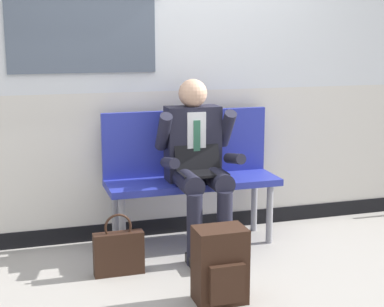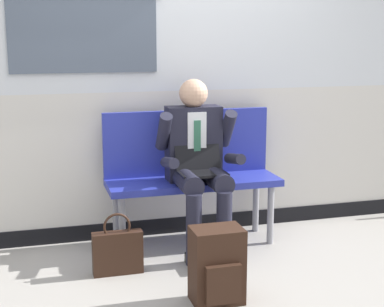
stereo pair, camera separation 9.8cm
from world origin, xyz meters
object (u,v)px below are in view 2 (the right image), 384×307
Objects in this scene: bench_with_person at (191,167)px; person_seated at (198,161)px; backpack at (217,266)px; handbag at (118,251)px.

person_seated reaches higher than bench_with_person.
backpack is (-0.14, -1.07, -0.36)m from bench_with_person.
person_seated reaches higher than handbag.
person_seated is at bearing 23.77° from handbag.
handbag is (-0.64, -0.28, -0.52)m from person_seated.
person_seated reaches higher than backpack.
bench_with_person is 3.07× the size of handbag.
person_seated is 0.99m from backpack.
person_seated is at bearing -90.00° from bench_with_person.
person_seated is 0.87m from handbag.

